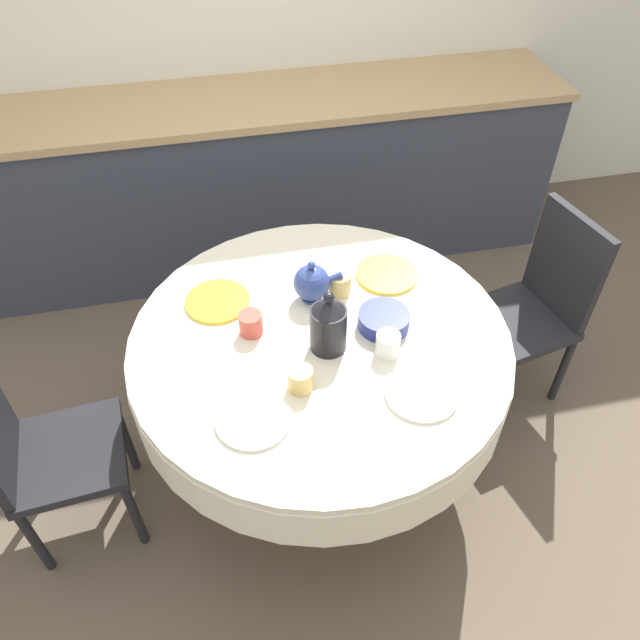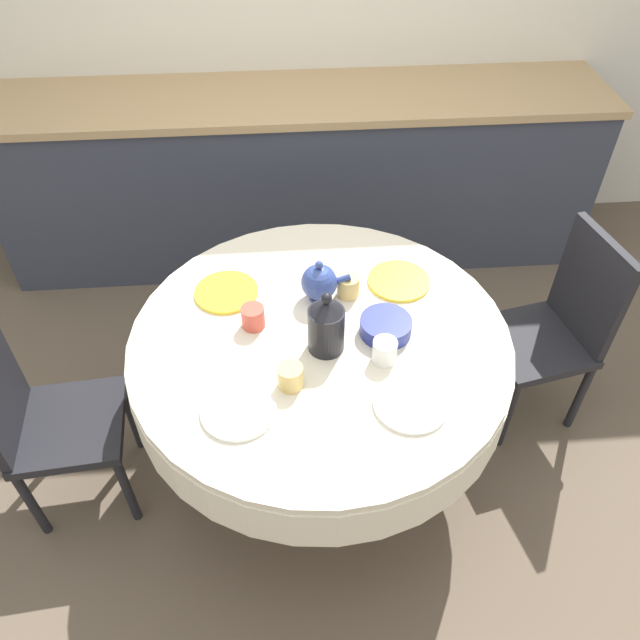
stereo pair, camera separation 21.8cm
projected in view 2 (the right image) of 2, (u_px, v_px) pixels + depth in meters
ground_plane at (320, 453)px, 2.75m from camera, size 12.00×12.00×0.00m
wall_back at (292, 0)px, 3.16m from camera, size 7.00×0.05×2.60m
kitchen_counter at (299, 177)px, 3.49m from camera, size 3.24×0.64×0.96m
dining_table at (320, 359)px, 2.32m from camera, size 1.38×1.38×0.74m
chair_left at (557, 324)px, 2.61m from camera, size 0.48×0.48×0.92m
chair_right at (41, 414)px, 2.28m from camera, size 0.43×0.43×0.92m
plate_near_left at (239, 410)px, 1.99m from camera, size 0.24×0.24×0.01m
cup_near_left at (291, 377)px, 2.04m from camera, size 0.08×0.08×0.08m
plate_near_right at (411, 404)px, 2.01m from camera, size 0.24×0.24×0.01m
cup_near_right at (385, 351)px, 2.13m from camera, size 0.08×0.08×0.08m
plate_far_left at (226, 292)px, 2.40m from camera, size 0.24×0.24×0.01m
cup_far_left at (253, 317)px, 2.24m from camera, size 0.08×0.08×0.08m
plate_far_right at (399, 281)px, 2.44m from camera, size 0.24×0.24×0.01m
cup_far_right at (348, 286)px, 2.37m from camera, size 0.08×0.08×0.08m
coffee_carafe at (326, 326)px, 2.12m from camera, size 0.13×0.13×0.25m
teapot at (320, 282)px, 2.32m from camera, size 0.19×0.14×0.18m
fruit_bowl at (386, 327)px, 2.22m from camera, size 0.19×0.19×0.06m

